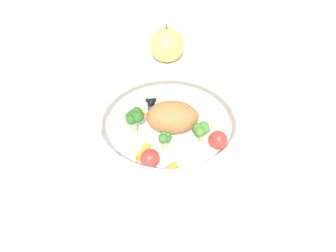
# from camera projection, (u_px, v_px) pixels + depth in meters

# --- Properties ---
(ground_plane) EXTENTS (2.40, 2.40, 0.00)m
(ground_plane) POSITION_uv_depth(u_px,v_px,m) (169.00, 142.00, 0.68)
(ground_plane) COLOR silver
(food_container) EXTENTS (0.26, 0.26, 0.07)m
(food_container) POSITION_uv_depth(u_px,v_px,m) (170.00, 126.00, 0.67)
(food_container) COLOR white
(food_container) RESTS_ON ground_plane
(loose_apple) EXTENTS (0.08, 0.08, 0.09)m
(loose_apple) POSITION_uv_depth(u_px,v_px,m) (167.00, 45.00, 0.85)
(loose_apple) COLOR #8CB74C
(loose_apple) RESTS_ON ground_plane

